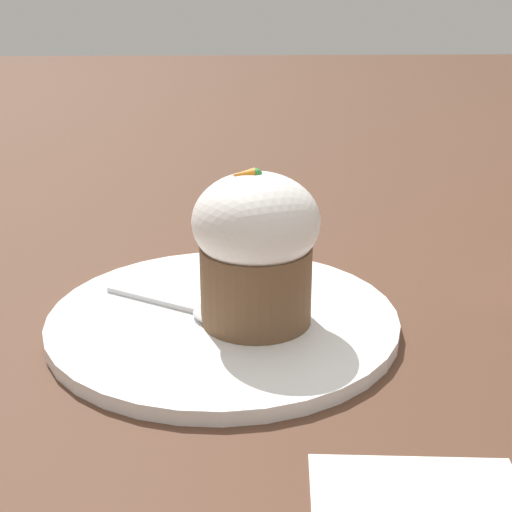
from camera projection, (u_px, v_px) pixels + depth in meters
The scene contains 4 objects.
ground_plane at pixel (223, 326), 0.51m from camera, with size 4.00×4.00×0.00m, color #513323.
dessert_plate at pixel (223, 320), 0.51m from camera, with size 0.25×0.25×0.01m.
carrot_cake at pixel (256, 247), 0.48m from camera, with size 0.09×0.09×0.11m.
spoon at pixel (209, 310), 0.50m from camera, with size 0.12×0.08×0.01m.
Camera 1 is at (-0.01, 0.46, 0.23)m, focal length 50.00 mm.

